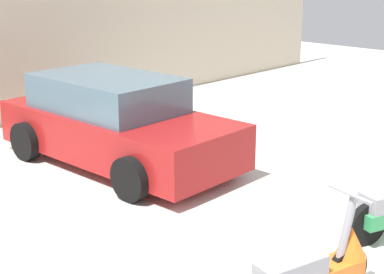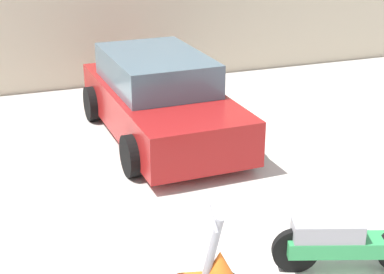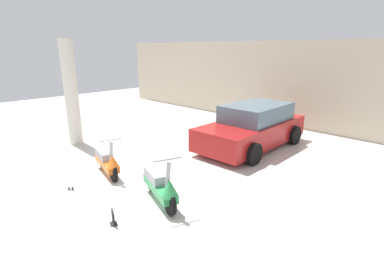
{
  "view_description": "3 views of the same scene",
  "coord_description": "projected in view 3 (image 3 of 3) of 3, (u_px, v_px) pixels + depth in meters",
  "views": [
    {
      "loc": [
        -4.97,
        -1.49,
        2.94
      ],
      "look_at": [
        -0.3,
        3.0,
        0.99
      ],
      "focal_mm": 55.0,
      "sensor_mm": 36.0,
      "label": 1
    },
    {
      "loc": [
        -2.27,
        -3.25,
        3.51
      ],
      "look_at": [
        0.03,
        2.94,
        0.86
      ],
      "focal_mm": 55.0,
      "sensor_mm": 36.0,
      "label": 2
    },
    {
      "loc": [
        5.19,
        -2.4,
        2.94
      ],
      "look_at": [
        -0.3,
        3.17,
        0.6
      ],
      "focal_mm": 28.0,
      "sensor_mm": 36.0,
      "label": 3
    }
  ],
  "objects": [
    {
      "name": "placard_near_right_scooter",
      "position": [
        113.0,
        218.0,
        5.17
      ],
      "size": [
        0.2,
        0.17,
        0.26
      ],
      "rotation": [
        0.0,
        0.0,
        -0.4
      ],
      "color": "black",
      "rests_on": "ground_plane"
    },
    {
      "name": "wall_back",
      "position": [
        294.0,
        85.0,
        11.18
      ],
      "size": [
        19.6,
        0.12,
        3.21
      ],
      "primitive_type": "cube",
      "color": "beige",
      "rests_on": "ground_plane"
    },
    {
      "name": "car_rear_left",
      "position": [
        253.0,
        127.0,
        9.11
      ],
      "size": [
        1.94,
        3.9,
        1.31
      ],
      "rotation": [
        0.0,
        0.0,
        -1.55
      ],
      "color": "maroon",
      "rests_on": "ground_plane"
    },
    {
      "name": "ground_plane",
      "position": [
        92.0,
        201.0,
        5.98
      ],
      "size": [
        28.0,
        28.0,
        0.0
      ],
      "primitive_type": "plane",
      "color": "silver"
    },
    {
      "name": "scooter_front_left",
      "position": [
        107.0,
        161.0,
        7.13
      ],
      "size": [
        1.4,
        0.63,
        0.99
      ],
      "rotation": [
        0.0,
        0.0,
        -0.24
      ],
      "color": "black",
      "rests_on": "ground_plane"
    },
    {
      "name": "support_column_side",
      "position": [
        71.0,
        93.0,
        9.14
      ],
      "size": [
        0.41,
        0.41,
        3.21
      ],
      "primitive_type": "cylinder",
      "color": "beige",
      "rests_on": "ground_plane"
    },
    {
      "name": "placard_near_left_scooter",
      "position": [
        70.0,
        184.0,
        6.47
      ],
      "size": [
        0.2,
        0.16,
        0.26
      ],
      "rotation": [
        0.0,
        0.0,
        -0.28
      ],
      "color": "black",
      "rests_on": "ground_plane"
    },
    {
      "name": "scooter_front_right",
      "position": [
        161.0,
        185.0,
        5.81
      ],
      "size": [
        1.47,
        0.77,
        1.07
      ],
      "rotation": [
        0.0,
        0.0,
        -0.34
      ],
      "color": "black",
      "rests_on": "ground_plane"
    }
  ]
}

